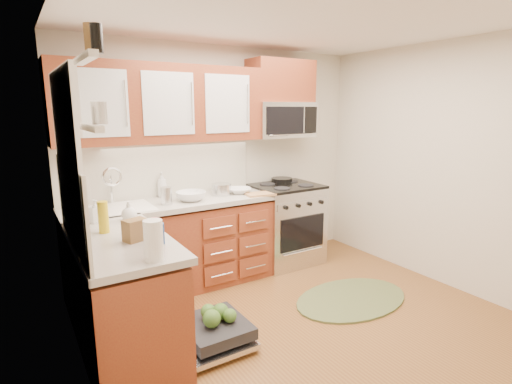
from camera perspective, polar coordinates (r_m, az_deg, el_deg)
floor at (r=3.58m, az=9.07°, el=-19.11°), size 3.50×3.50×0.00m
ceiling at (r=3.14m, az=10.69°, el=23.92°), size 3.50×3.50×0.00m
wall_back at (r=4.57m, az=-4.89°, el=4.51°), size 3.50×0.04×2.50m
wall_left at (r=2.38m, az=-23.66°, el=-3.36°), size 0.04×3.50×2.50m
wall_right at (r=4.47m, az=26.91°, el=3.10°), size 0.04×3.50×2.50m
base_cabinet_back at (r=4.21m, az=-11.71°, el=-7.91°), size 2.05×0.60×0.85m
base_cabinet_left at (r=3.21m, az=-18.36°, el=-14.85°), size 0.60×1.25×0.85m
countertop_back at (r=4.07m, az=-11.94°, el=-1.65°), size 2.07×0.64×0.05m
countertop_left at (r=3.03m, az=-18.77°, el=-6.75°), size 0.64×1.27×0.05m
backsplash_back at (r=4.28m, az=-13.47°, el=3.19°), size 2.05×0.02×0.57m
backsplash_left at (r=2.90m, az=-24.84°, el=-1.67°), size 0.02×1.25×0.57m
upper_cabinets at (r=4.09m, az=-13.20°, el=12.16°), size 2.05×0.35×0.75m
cabinet_over_mw at (r=4.74m, az=3.55°, el=15.52°), size 0.76×0.35×0.47m
range at (r=4.81m, az=4.29°, el=-4.55°), size 0.76×0.64×0.95m
microwave at (r=4.71m, az=3.65°, el=10.25°), size 0.76×0.38×0.40m
sink at (r=3.94m, az=-18.99°, el=-4.01°), size 0.62×0.50×0.26m
dishwasher at (r=3.34m, az=-6.50°, el=-19.51°), size 0.70×0.60×0.20m
window at (r=2.82m, az=-25.38°, el=4.95°), size 0.03×1.05×1.05m
window_blind at (r=2.81m, az=-25.47°, el=11.67°), size 0.02×0.96×0.40m
shelf_upper at (r=1.98m, az=-23.21°, el=17.17°), size 0.04×0.40×0.03m
shelf_lower at (r=1.97m, az=-22.49°, el=8.49°), size 0.04×0.40×0.03m
rug at (r=4.14m, az=13.48°, el=-14.62°), size 1.34×1.01×0.02m
skillet at (r=4.88m, az=3.71°, el=1.73°), size 0.30×0.30×0.05m
stock_pot at (r=4.25m, az=-4.98°, el=0.37°), size 0.27×0.27×0.12m
cutting_board at (r=4.25m, az=0.59°, el=-0.30°), size 0.33×0.24×0.02m
canister at (r=3.91m, az=-12.69°, el=-0.55°), size 0.14×0.14×0.17m
paper_towel_roll at (r=2.51m, az=-14.43°, el=-6.70°), size 0.13×0.13×0.25m
mustard_bottle at (r=3.17m, az=-20.98°, el=-3.37°), size 0.09×0.09×0.24m
red_bottle at (r=2.65m, az=-14.24°, el=-6.03°), size 0.07×0.07×0.23m
wooden_box at (r=2.92m, az=-16.86°, el=-5.21°), size 0.18×0.15×0.15m
blue_carton at (r=2.81m, az=-13.92°, el=-5.82°), size 0.10×0.07×0.14m
bowl_a at (r=4.34m, az=-2.32°, el=0.19°), size 0.32×0.32×0.06m
bowl_b at (r=4.04m, az=-9.28°, el=-0.59°), size 0.39×0.39×0.09m
cup at (r=4.41m, az=-5.39°, el=0.64°), size 0.17×0.17×0.10m
soap_bottle_a at (r=4.25m, az=-13.28°, el=1.03°), size 0.12×0.12×0.26m
soap_bottle_b at (r=3.48m, az=-22.01°, el=-2.55°), size 0.11×0.11×0.19m
soap_bottle_c at (r=3.44m, az=-17.70°, el=-2.63°), size 0.13×0.13×0.16m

